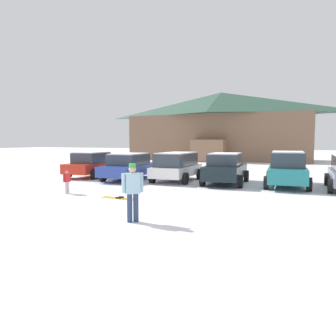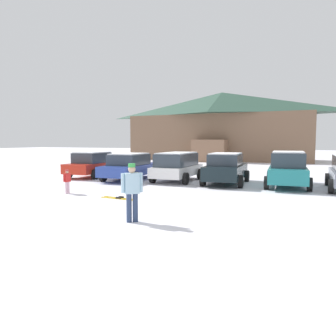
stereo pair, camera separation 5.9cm
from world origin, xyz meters
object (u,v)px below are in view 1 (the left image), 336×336
at_px(parked_red_sedan, 93,164).
at_px(parked_blue_hatchback, 130,166).
at_px(parked_teal_hatchback, 287,169).
at_px(pair_of_skis, 119,198).
at_px(ski_lodge, 220,126).
at_px(parked_white_suv, 177,166).
at_px(parked_black_sedan, 226,168).
at_px(skier_adult_in_blue_parka, 133,189).
at_px(skier_child_in_red_jacket, 67,180).

bearing_deg(parked_red_sedan, parked_blue_hatchback, -9.38).
distance_m(parked_red_sedan, parked_teal_hatchback, 11.71).
relative_size(parked_blue_hatchback, parked_teal_hatchback, 1.03).
bearing_deg(pair_of_skis, ski_lodge, 96.43).
bearing_deg(parked_teal_hatchback, ski_lodge, 112.81).
distance_m(parked_white_suv, parked_black_sedan, 2.84).
bearing_deg(pair_of_skis, parked_black_sedan, 65.12).
height_order(parked_teal_hatchback, pair_of_skis, parked_teal_hatchback).
distance_m(parked_teal_hatchback, pair_of_skis, 8.69).
relative_size(parked_red_sedan, parked_white_suv, 1.05).
relative_size(parked_teal_hatchback, pair_of_skis, 2.86).
relative_size(parked_white_suv, skier_adult_in_blue_parka, 2.53).
distance_m(ski_lodge, parked_red_sedan, 22.05).
height_order(skier_adult_in_blue_parka, pair_of_skis, skier_adult_in_blue_parka).
relative_size(parked_red_sedan, skier_child_in_red_jacket, 4.25).
xyz_separation_m(ski_lodge, pair_of_skis, (3.13, -27.79, -4.05)).
distance_m(parked_teal_hatchback, skier_child_in_red_jacket, 10.61).
relative_size(parked_red_sedan, skier_adult_in_blue_parka, 2.67).
bearing_deg(skier_child_in_red_jacket, ski_lodge, 90.81).
xyz_separation_m(ski_lodge, parked_blue_hatchback, (0.35, -22.14, -3.27)).
height_order(ski_lodge, skier_adult_in_blue_parka, ski_lodge).
relative_size(parked_blue_hatchback, pair_of_skis, 2.93).
xyz_separation_m(parked_blue_hatchback, parked_white_suv, (2.77, 0.51, 0.08)).
distance_m(parked_red_sedan, parked_blue_hatchback, 3.07).
relative_size(parked_red_sedan, parked_blue_hatchback, 0.93).
relative_size(parked_red_sedan, pair_of_skis, 2.74).
bearing_deg(ski_lodge, parked_teal_hatchback, -67.19).
distance_m(parked_red_sedan, parked_black_sedan, 8.63).
bearing_deg(parked_white_suv, parked_black_sedan, -1.63).
height_order(parked_red_sedan, parked_white_suv, parked_white_suv).
xyz_separation_m(parked_black_sedan, skier_adult_in_blue_parka, (-0.44, -9.13, 0.11)).
bearing_deg(pair_of_skis, skier_adult_in_blue_parka, -52.08).
relative_size(parked_blue_hatchback, skier_child_in_red_jacket, 4.55).
relative_size(parked_black_sedan, skier_child_in_red_jacket, 4.09).
height_order(parked_blue_hatchback, parked_white_suv, parked_white_suv).
xyz_separation_m(parked_black_sedan, skier_child_in_red_jacket, (-5.56, -5.92, -0.25)).
xyz_separation_m(parked_black_sedan, parked_teal_hatchback, (3.08, 0.24, 0.04)).
bearing_deg(ski_lodge, pair_of_skis, -83.57).
height_order(parked_black_sedan, parked_teal_hatchback, parked_teal_hatchback).
distance_m(parked_white_suv, skier_child_in_red_jacket, 6.60).
bearing_deg(parked_teal_hatchback, parked_blue_hatchback, -175.59).
distance_m(parked_red_sedan, skier_adult_in_blue_parka, 12.32).
bearing_deg(skier_adult_in_blue_parka, pair_of_skis, 127.92).
bearing_deg(pair_of_skis, parked_white_suv, 90.15).
distance_m(skier_child_in_red_jacket, skier_adult_in_blue_parka, 6.06).
bearing_deg(ski_lodge, skier_child_in_red_jacket, -89.19).
bearing_deg(parked_white_suv, skier_adult_in_blue_parka, -75.43).
distance_m(ski_lodge, skier_child_in_red_jacket, 27.85).
relative_size(ski_lodge, skier_child_in_red_jacket, 20.50).
bearing_deg(parked_teal_hatchback, parked_white_suv, -178.44).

